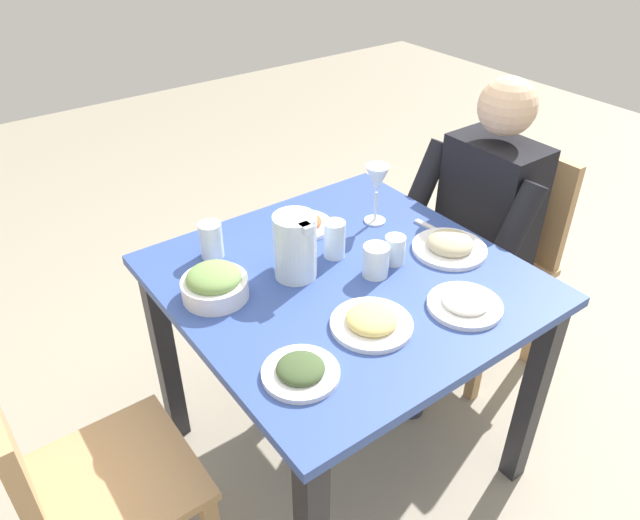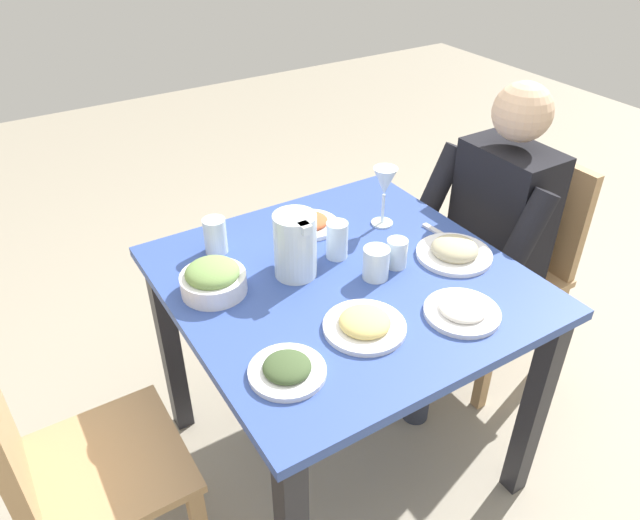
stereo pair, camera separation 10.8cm
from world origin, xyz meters
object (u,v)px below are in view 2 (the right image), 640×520
at_px(diner_near, 480,238).
at_px(plate_rice_curry, 310,223).
at_px(plate_yoghurt, 462,310).
at_px(chair_near, 514,256).
at_px(water_glass_center, 397,253).
at_px(wine_glass, 385,184).
at_px(salad_bowl, 213,279).
at_px(chair_far, 66,469).
at_px(water_glass_near_left, 376,263).
at_px(dining_table, 343,310).
at_px(plate_dolmas, 287,369).
at_px(plate_beans, 454,251).
at_px(water_glass_near_right, 215,236).
at_px(water_glass_far_left, 337,240).
at_px(water_pitcher, 295,245).
at_px(plate_fries, 365,324).

height_order(diner_near, plate_rice_curry, diner_near).
bearing_deg(plate_yoghurt, chair_near, -60.49).
height_order(water_glass_center, wine_glass, wine_glass).
height_order(salad_bowl, water_glass_center, salad_bowl).
xyz_separation_m(chair_far, water_glass_near_left, (-0.04, -0.89, 0.31)).
bearing_deg(plate_yoghurt, plate_rice_curry, 10.12).
xyz_separation_m(dining_table, plate_dolmas, (-0.25, 0.32, 0.14)).
bearing_deg(plate_beans, plate_dolmas, 103.95).
xyz_separation_m(plate_beans, water_glass_near_left, (0.04, 0.26, 0.03)).
bearing_deg(salad_bowl, plate_rice_curry, -68.74).
bearing_deg(water_glass_near_right, plate_dolmas, 172.71).
relative_size(chair_far, diner_near, 0.75).
bearing_deg(water_glass_far_left, plate_beans, -121.94).
bearing_deg(plate_rice_curry, water_glass_center, -163.01).
xyz_separation_m(plate_dolmas, plate_beans, (0.16, -0.66, 0.00)).
xyz_separation_m(water_glass_near_right, wine_glass, (-0.13, -0.52, 0.09)).
bearing_deg(chair_far, diner_near, -86.69).
relative_size(dining_table, water_pitcher, 4.95).
xyz_separation_m(plate_yoghurt, plate_dolmas, (0.05, 0.49, 0.00)).
relative_size(dining_table, plate_rice_curry, 5.18).
bearing_deg(salad_bowl, water_glass_center, -108.17).
height_order(water_glass_near_left, water_glass_far_left, water_glass_far_left).
xyz_separation_m(water_pitcher, water_glass_near_left, (-0.13, -0.18, -0.05)).
bearing_deg(water_glass_center, diner_near, -77.16).
height_order(plate_fries, wine_glass, wine_glass).
bearing_deg(water_glass_center, plate_fries, 127.07).
relative_size(diner_near, plate_yoghurt, 5.94).
relative_size(chair_near, plate_yoghurt, 4.45).
bearing_deg(plate_dolmas, wine_glass, -54.05).
relative_size(dining_table, chair_far, 1.07).
distance_m(salad_bowl, water_glass_near_right, 0.20).
bearing_deg(chair_near, water_pitcher, 89.16).
bearing_deg(chair_far, plate_dolmas, -115.46).
relative_size(chair_far, water_glass_near_right, 8.02).
relative_size(water_glass_center, water_glass_far_left, 0.76).
bearing_deg(chair_near, water_glass_near_left, 99.01).
height_order(plate_dolmas, wine_glass, wine_glass).
bearing_deg(chair_near, wine_glass, 79.17).
xyz_separation_m(diner_near, water_pitcher, (0.01, 0.73, 0.21)).
relative_size(diner_near, water_pitcher, 6.18).
bearing_deg(water_glass_near_right, water_glass_near_left, -137.61).
bearing_deg(plate_yoghurt, plate_dolmas, 83.95).
bearing_deg(water_glass_center, chair_far, 88.73).
height_order(salad_bowl, water_glass_far_left, water_glass_far_left).
distance_m(diner_near, water_glass_near_left, 0.58).
bearing_deg(dining_table, water_glass_near_left, -122.29).
bearing_deg(chair_far, chair_near, -87.10).
bearing_deg(water_glass_near_left, plate_beans, -98.55).
relative_size(water_pitcher, water_glass_near_left, 2.04).
relative_size(chair_near, plate_rice_curry, 4.83).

